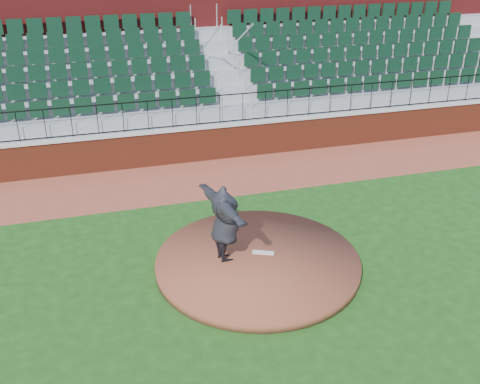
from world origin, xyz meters
The scene contains 10 objects.
ground centered at (0.00, 0.00, 0.00)m, with size 90.00×90.00×0.00m, color #194614.
warning_track centered at (0.00, 5.40, 0.01)m, with size 34.00×3.20×0.01m, color brown.
field_wall centered at (0.00, 7.00, 0.60)m, with size 34.00×0.35×1.20m, color maroon.
wall_cap centered at (0.00, 7.00, 1.25)m, with size 34.00×0.45×0.10m, color #B7B7B7.
wall_railing centered at (0.00, 7.00, 1.80)m, with size 34.00×0.05×1.00m, color black, non-canonical shape.
seating_stands centered at (0.00, 9.72, 2.30)m, with size 34.00×5.10×4.60m, color gray, non-canonical shape.
concourse_wall centered at (0.00, 12.52, 2.75)m, with size 34.00×0.50×5.50m, color maroon.
pitchers_mound centered at (-0.01, -0.14, 0.12)m, with size 5.04×5.04×0.25m, color brown.
pitching_rubber centered at (0.19, 0.05, 0.27)m, with size 0.54×0.13×0.04m, color silver.
pitcher centered at (-0.78, 0.06, 1.25)m, with size 2.45×0.67×1.99m, color black.
Camera 1 is at (-3.64, -11.35, 7.81)m, focal length 42.30 mm.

